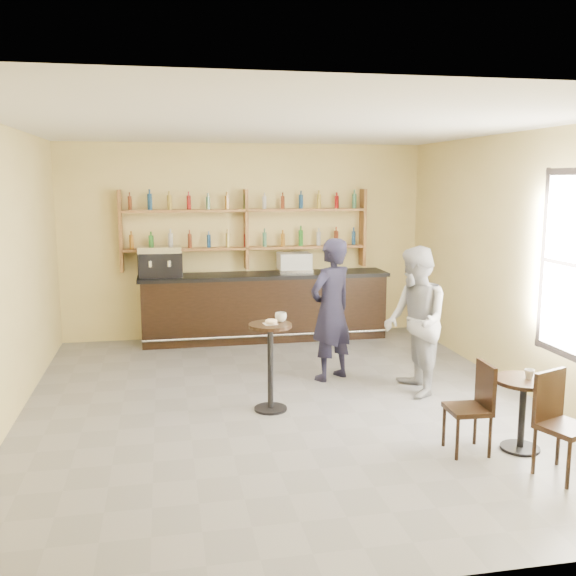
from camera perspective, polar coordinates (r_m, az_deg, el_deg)
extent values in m
plane|color=slate|center=(7.68, -0.32, -10.27)|extent=(7.00, 7.00, 0.00)
plane|color=white|center=(7.25, -0.35, 14.25)|extent=(7.00, 7.00, 0.00)
plane|color=#E8D284|center=(10.73, -3.82, 4.17)|extent=(7.00, 0.00, 7.00)
plane|color=#E8D284|center=(3.98, 9.13, -5.25)|extent=(7.00, 0.00, 7.00)
plane|color=#E8D284|center=(7.36, -23.94, 0.87)|extent=(0.00, 7.00, 7.00)
plane|color=#E8D284|center=(8.39, 20.25, 2.08)|extent=(0.00, 7.00, 7.00)
cube|color=white|center=(7.22, -1.59, -3.20)|extent=(0.16, 0.16, 0.00)
torus|color=#D89F4F|center=(7.20, -1.50, -3.01)|extent=(0.18, 0.18, 0.05)
imported|color=white|center=(7.33, -0.64, -2.60)|extent=(0.17, 0.17, 0.10)
imported|color=black|center=(8.40, 3.85, -1.93)|extent=(0.82, 0.73, 1.87)
imported|color=white|center=(6.65, 20.66, -7.17)|extent=(0.13, 0.13, 0.09)
imported|color=gray|center=(7.95, 11.24, -2.92)|extent=(0.76, 0.94, 1.83)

